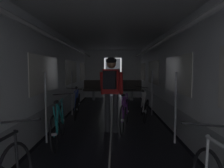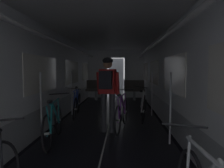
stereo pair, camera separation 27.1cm
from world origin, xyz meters
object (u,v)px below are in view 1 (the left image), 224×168
bicycle_blue (77,105)px  person_cyclist_aisle (111,86)px  bicycle_purple_in_aisle (125,113)px  bicycle_white (144,106)px  bicycle_teal (58,124)px  bench_seat_far_left (94,88)px  bench_seat_far_right (132,88)px

bicycle_blue → person_cyclist_aisle: person_cyclist_aisle is taller
bicycle_purple_in_aisle → bicycle_white: bearing=58.6°
person_cyclist_aisle → bicycle_purple_in_aisle: bearing=39.0°
bicycle_teal → bicycle_purple_in_aisle: size_ratio=1.01×
bicycle_white → person_cyclist_aisle: (-0.95, -1.28, 0.69)m
person_cyclist_aisle → bench_seat_far_left: bearing=99.8°
bicycle_purple_in_aisle → bicycle_blue: bearing=136.5°
bench_seat_far_right → bench_seat_far_left: bearing=180.0°
bicycle_white → bicycle_teal: size_ratio=1.00×
bench_seat_far_right → bicycle_blue: 4.16m
bicycle_white → bicycle_teal: bicycle_white is taller
bench_seat_far_left → bicycle_purple_in_aisle: (1.23, -4.98, -0.18)m
bicycle_blue → bicycle_teal: bearing=-89.1°
bicycle_blue → bicycle_teal: 2.35m
bench_seat_far_right → bicycle_blue: bearing=-118.0°
bicycle_teal → person_cyclist_aisle: 1.45m
bench_seat_far_right → bicycle_teal: bench_seat_far_right is taller
bench_seat_far_right → bicycle_purple_in_aisle: size_ratio=0.59×
bicycle_teal → person_cyclist_aisle: person_cyclist_aisle is taller
bench_seat_far_left → bench_seat_far_right: bearing=0.0°
bench_seat_far_left → bicycle_white: bearing=-65.0°
bicycle_purple_in_aisle → bench_seat_far_left: bearing=103.9°
bench_seat_far_right → person_cyclist_aisle: 5.35m
bicycle_purple_in_aisle → person_cyclist_aisle: bearing=-141.0°
bicycle_white → bicycle_blue: 2.02m
person_cyclist_aisle → bicycle_purple_in_aisle: 0.81m
bicycle_teal → bicycle_purple_in_aisle: 1.70m
bench_seat_far_left → person_cyclist_aisle: bearing=-80.2°
bicycle_blue → person_cyclist_aisle: (1.06, -1.58, 0.69)m
bicycle_white → bicycle_purple_in_aisle: (-0.62, -1.01, 0.00)m
bench_seat_far_left → person_cyclist_aisle: size_ratio=0.57×
bicycle_blue → bicycle_white: bearing=-8.5°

